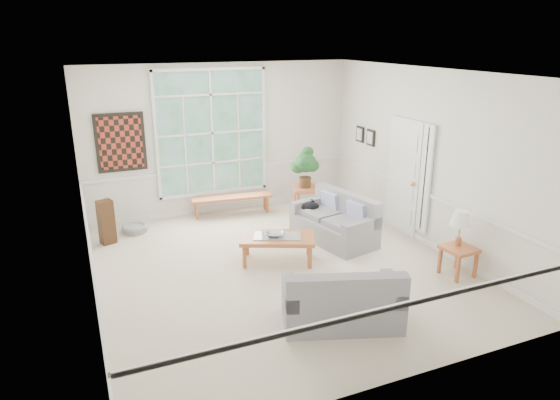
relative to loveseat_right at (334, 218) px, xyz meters
The scene contains 24 objects.
floor 1.53m from the loveseat_right, 154.17° to the right, with size 5.50×6.00×0.01m, color beige.
ceiling 2.97m from the loveseat_right, 154.17° to the right, with size 5.50×6.00×0.02m, color white.
wall_back 2.91m from the loveseat_right, 119.18° to the left, with size 5.50×0.02×3.00m, color silver.
wall_front 4.02m from the loveseat_right, 109.92° to the right, with size 5.50×0.02×3.00m, color silver.
wall_left 4.26m from the loveseat_right, behind, with size 0.02×6.00×3.00m, color silver.
wall_right 1.90m from the loveseat_right, 24.04° to the right, with size 0.02×6.00×3.00m, color silver.
window_back 3.03m from the loveseat_right, 123.19° to the left, with size 2.30×0.08×2.40m, color white.
entry_door 1.53m from the loveseat_right, ahead, with size 0.08×0.90×2.10m, color white.
door_sidelight 1.71m from the loveseat_right, 25.66° to the right, with size 0.08×0.26×1.90m, color white.
wall_art 4.17m from the loveseat_right, 144.73° to the left, with size 0.90×0.06×1.10m, color #592017.
wall_frame_near 2.11m from the loveseat_right, 38.62° to the left, with size 0.04×0.26×0.32m, color black.
wall_frame_far 2.34m from the loveseat_right, 47.37° to the left, with size 0.04×0.26×0.32m, color black.
loveseat_right is the anchor object (origin of this frame).
loveseat_front 2.69m from the loveseat_right, 116.60° to the right, with size 1.47×0.76×0.79m, color gray.
coffee_table 1.34m from the loveseat_right, 161.51° to the right, with size 1.17×0.64×0.44m, color #AD5A32.
pewter_bowl 1.37m from the loveseat_right, 162.73° to the right, with size 0.34×0.34×0.08m, color #9D9EA3.
window_bench 2.38m from the loveseat_right, 121.76° to the left, with size 1.62×0.32×0.38m, color #AD5A32.
end_table 1.39m from the loveseat_right, 82.81° to the left, with size 0.60×0.60×0.60m, color #AD5A32.
houseplant 1.50m from the loveseat_right, 86.13° to the left, with size 0.48×0.48×0.82m, color #1F5125, non-canonical shape.
side_table 2.23m from the loveseat_right, 60.84° to the right, with size 0.45×0.45×0.46m, color #AD5A32.
table_lamp 2.20m from the loveseat_right, 59.15° to the right, with size 0.32×0.32×0.55m, color silver, non-canonical shape.
pet_bed 3.70m from the loveseat_right, 150.81° to the left, with size 0.47×0.47×0.14m, color gray.
floor_speaker 3.99m from the loveseat_right, 158.91° to the left, with size 0.25×0.19×0.79m, color #3E2514.
cat 0.56m from the loveseat_right, 112.01° to the left, with size 0.35×0.25×0.16m, color black.
Camera 1 is at (-2.77, -6.59, 3.49)m, focal length 32.00 mm.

